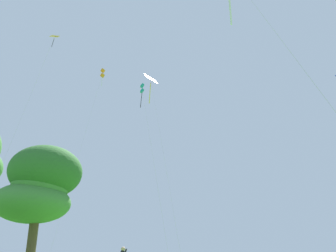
{
  "coord_description": "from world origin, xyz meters",
  "views": [
    {
      "loc": [
        -1.86,
        -5.51,
        1.49
      ],
      "look_at": [
        -3.25,
        31.74,
        14.77
      ],
      "focal_mm": 38.11,
      "sensor_mm": 36.0,
      "label": 1
    }
  ],
  "objects_px": {
    "kite_teal_box": "(142,91)",
    "kite_yellow_diamond": "(48,54)",
    "kite_purple_streamer": "(151,86)",
    "kite_orange_box": "(102,75)",
    "tree_left_oak": "(40,186)"
  },
  "relations": [
    {
      "from": "kite_teal_box",
      "to": "tree_left_oak",
      "type": "relative_size",
      "value": 1.63
    },
    {
      "from": "kite_purple_streamer",
      "to": "kite_teal_box",
      "type": "distance_m",
      "value": 7.08
    },
    {
      "from": "kite_yellow_diamond",
      "to": "tree_left_oak",
      "type": "bearing_deg",
      "value": -52.4
    },
    {
      "from": "kite_orange_box",
      "to": "kite_teal_box",
      "type": "relative_size",
      "value": 1.56
    },
    {
      "from": "kite_teal_box",
      "to": "kite_yellow_diamond",
      "type": "xyz_separation_m",
      "value": [
        -11.31,
        1.77,
        5.75
      ]
    },
    {
      "from": "tree_left_oak",
      "to": "kite_yellow_diamond",
      "type": "bearing_deg",
      "value": 127.6
    },
    {
      "from": "kite_teal_box",
      "to": "tree_left_oak",
      "type": "distance_m",
      "value": 13.64
    },
    {
      "from": "kite_purple_streamer",
      "to": "kite_yellow_diamond",
      "type": "relative_size",
      "value": 0.87
    },
    {
      "from": "kite_purple_streamer",
      "to": "tree_left_oak",
      "type": "xyz_separation_m",
      "value": [
        -9.6,
        -7.02,
        -13.52
      ]
    },
    {
      "from": "kite_purple_streamer",
      "to": "tree_left_oak",
      "type": "relative_size",
      "value": 2.03
    },
    {
      "from": "kite_teal_box",
      "to": "kite_yellow_diamond",
      "type": "relative_size",
      "value": 0.7
    },
    {
      "from": "kite_orange_box",
      "to": "kite_purple_streamer",
      "type": "bearing_deg",
      "value": -47.15
    },
    {
      "from": "kite_orange_box",
      "to": "kite_yellow_diamond",
      "type": "height_order",
      "value": "kite_orange_box"
    },
    {
      "from": "kite_purple_streamer",
      "to": "kite_yellow_diamond",
      "type": "height_order",
      "value": "kite_yellow_diamond"
    },
    {
      "from": "kite_orange_box",
      "to": "kite_purple_streamer",
      "type": "relative_size",
      "value": 1.25
    }
  ]
}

